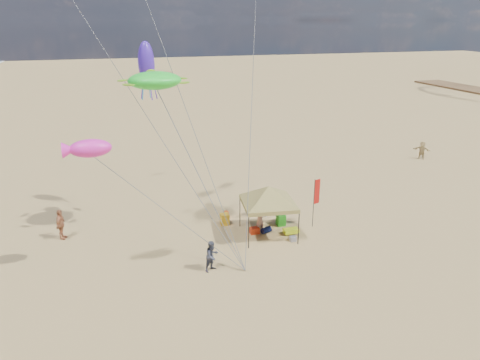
% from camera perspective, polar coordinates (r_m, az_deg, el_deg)
% --- Properties ---
extents(ground, '(280.00, 280.00, 0.00)m').
position_cam_1_polar(ground, '(22.77, 2.27, -12.00)').
color(ground, tan).
rests_on(ground, ground).
extents(canopy_tent, '(5.71, 5.71, 3.55)m').
position_cam_1_polar(canopy_tent, '(25.46, 3.69, -1.05)').
color(canopy_tent, black).
rests_on(canopy_tent, ground).
extents(feather_flag, '(0.45, 0.18, 3.09)m').
position_cam_1_polar(feather_flag, '(27.27, 9.69, -1.87)').
color(feather_flag, black).
rests_on(feather_flag, ground).
extents(cooler_red, '(0.54, 0.38, 0.38)m').
position_cam_1_polar(cooler_red, '(26.69, 1.86, -6.48)').
color(cooler_red, red).
rests_on(cooler_red, ground).
extents(cooler_blue, '(0.54, 0.38, 0.38)m').
position_cam_1_polar(cooler_blue, '(29.45, 5.50, -3.94)').
color(cooler_blue, '#122199').
rests_on(cooler_blue, ground).
extents(bag_navy, '(0.69, 0.54, 0.36)m').
position_cam_1_polar(bag_navy, '(26.81, 3.36, -6.39)').
color(bag_navy, '#0D153C').
rests_on(bag_navy, ground).
extents(bag_orange, '(0.54, 0.69, 0.36)m').
position_cam_1_polar(bag_orange, '(28.79, -1.84, -4.46)').
color(bag_orange, '#D2430B').
rests_on(bag_orange, ground).
extents(chair_green, '(0.50, 0.50, 0.70)m').
position_cam_1_polar(chair_green, '(27.77, 5.25, -5.09)').
color(chair_green, '#279C1C').
rests_on(chair_green, ground).
extents(chair_yellow, '(0.50, 0.50, 0.70)m').
position_cam_1_polar(chair_yellow, '(27.75, -1.96, -5.04)').
color(chair_yellow, yellow).
rests_on(chair_yellow, ground).
extents(crate_grey, '(0.34, 0.30, 0.28)m').
position_cam_1_polar(crate_grey, '(26.02, 6.77, -7.47)').
color(crate_grey, slate).
rests_on(crate_grey, ground).
extents(beach_cart, '(0.90, 0.50, 0.24)m').
position_cam_1_polar(beach_cart, '(26.80, 6.53, -6.46)').
color(beach_cart, '#D9F41B').
rests_on(beach_cart, ground).
extents(person_near_a, '(0.75, 0.67, 1.72)m').
position_cam_1_polar(person_near_a, '(26.63, 2.52, -4.95)').
color(person_near_a, tan).
rests_on(person_near_a, ground).
extents(person_near_b, '(0.99, 0.93, 1.63)m').
position_cam_1_polar(person_near_b, '(22.77, -3.58, -9.65)').
color(person_near_b, '#373B4B').
rests_on(person_near_b, ground).
extents(person_near_c, '(1.05, 0.62, 1.60)m').
position_cam_1_polar(person_near_c, '(28.65, 3.17, -3.25)').
color(person_near_c, beige).
rests_on(person_near_c, ground).
extents(person_far_a, '(0.72, 1.15, 1.82)m').
position_cam_1_polar(person_far_a, '(27.74, -21.93, -5.29)').
color(person_far_a, '#B36C45').
rests_on(person_far_a, ground).
extents(person_far_c, '(1.38, 1.46, 1.65)m').
position_cam_1_polar(person_far_c, '(43.99, 22.22, 3.57)').
color(person_far_c, tan).
rests_on(person_far_c, ground).
extents(turtle_kite, '(3.37, 3.00, 0.94)m').
position_cam_1_polar(turtle_kite, '(24.40, -10.85, 12.38)').
color(turtle_kite, '#27ED33').
rests_on(turtle_kite, ground).
extents(fish_kite, '(1.96, 1.15, 0.83)m').
position_cam_1_polar(fish_kite, '(20.99, -18.56, 3.86)').
color(fish_kite, '#FF2BBD').
rests_on(fish_kite, ground).
extents(squid_kite, '(1.09, 1.09, 2.52)m').
position_cam_1_polar(squid_kite, '(27.77, -11.88, 14.42)').
color(squid_kite, '#4A25C4').
rests_on(squid_kite, ground).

